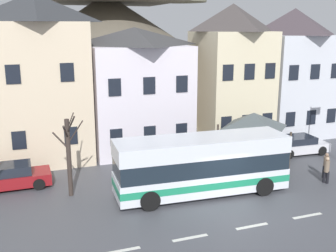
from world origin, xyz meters
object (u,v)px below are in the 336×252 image
at_px(bus_shelter, 254,121).
at_px(bare_tree_00, 69,154).
at_px(hilltop_castle, 109,45).
at_px(pedestrian_01, 326,165).
at_px(parked_car_00, 298,145).
at_px(townhouse_04, 291,73).
at_px(transit_bus, 202,166).
at_px(parked_car_01, 11,176).
at_px(pedestrian_02, 283,157).
at_px(townhouse_02, 136,89).
at_px(public_bench, 214,152).
at_px(townhouse_01, 39,80).
at_px(pedestrian_00, 245,161).
at_px(pedestrian_03, 327,169).
at_px(townhouse_03, 231,74).

bearing_deg(bus_shelter, bare_tree_00, -174.42).
bearing_deg(hilltop_castle, pedestrian_01, -75.53).
xyz_separation_m(parked_car_00, bare_tree_00, (-15.84, -2.04, 1.68)).
height_order(townhouse_04, pedestrian_01, townhouse_04).
height_order(transit_bus, parked_car_01, transit_bus).
bearing_deg(parked_car_00, pedestrian_02, -136.60).
relative_size(townhouse_02, public_bench, 4.87).
bearing_deg(transit_bus, hilltop_castle, 91.16).
bearing_deg(townhouse_01, townhouse_04, 0.88).
bearing_deg(pedestrian_00, public_bench, 97.21).
bearing_deg(townhouse_02, public_bench, -48.22).
xyz_separation_m(townhouse_04, public_bench, (-8.77, -4.13, -4.55)).
xyz_separation_m(townhouse_01, pedestrian_03, (14.77, -9.88, -4.53)).
distance_m(bus_shelter, pedestrian_03, 5.25).
distance_m(townhouse_03, pedestrian_01, 10.34).
bearing_deg(townhouse_02, townhouse_04, -2.23).
xyz_separation_m(townhouse_04, bus_shelter, (-6.99, -5.92, -2.15)).
height_order(townhouse_04, hilltop_castle, hilltop_castle).
height_order(townhouse_02, hilltop_castle, hilltop_castle).
bearing_deg(hilltop_castle, bus_shelter, -79.91).
distance_m(townhouse_04, public_bench, 10.71).
bearing_deg(parked_car_01, pedestrian_02, -11.13).
bearing_deg(bus_shelter, public_bench, 134.76).
bearing_deg(bare_tree_00, pedestrian_03, -12.70).
relative_size(hilltop_castle, pedestrian_01, 25.30).
relative_size(townhouse_03, pedestrian_01, 6.77).
height_order(hilltop_castle, bus_shelter, hilltop_castle).
xyz_separation_m(townhouse_01, pedestrian_00, (11.14, -7.11, -4.50)).
relative_size(hilltop_castle, parked_car_01, 9.46).
distance_m(pedestrian_00, pedestrian_01, 4.67).
xyz_separation_m(pedestrian_00, pedestrian_01, (4.17, -2.09, -0.05)).
bearing_deg(bare_tree_00, parked_car_01, 143.13).
bearing_deg(pedestrian_03, bus_shelter, 118.04).
height_order(bus_shelter, pedestrian_00, bus_shelter).
height_order(townhouse_01, pedestrian_01, townhouse_01).
bearing_deg(public_bench, townhouse_02, 131.78).
relative_size(townhouse_01, bus_shelter, 2.97).
bearing_deg(pedestrian_00, townhouse_03, 68.99).
relative_size(townhouse_04, pedestrian_00, 6.86).
bearing_deg(townhouse_01, pedestrian_03, -33.78).
height_order(transit_bus, parked_car_00, transit_bus).
bearing_deg(pedestrian_02, bare_tree_00, 176.59).
bearing_deg(parked_car_00, townhouse_01, 166.89).
relative_size(pedestrian_00, public_bench, 0.83).
height_order(hilltop_castle, pedestrian_00, hilltop_castle).
distance_m(pedestrian_02, public_bench, 4.64).
bearing_deg(pedestrian_00, pedestrian_01, -26.67).
height_order(pedestrian_00, pedestrian_02, pedestrian_02).
xyz_separation_m(bus_shelter, pedestrian_02, (1.01, -1.88, -1.91)).
bearing_deg(townhouse_03, pedestrian_02, -92.91).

